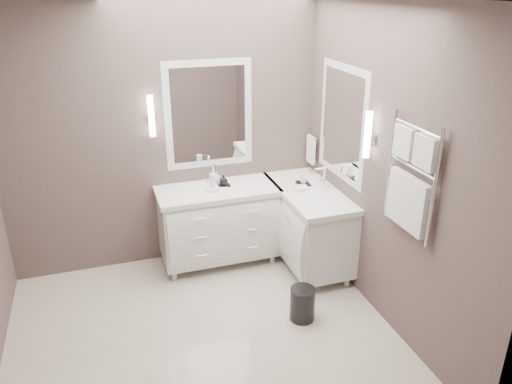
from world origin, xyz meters
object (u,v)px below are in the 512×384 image
object	(u,v)px
vanity_right	(308,222)
towel_ladder	(410,183)
vanity_back	(219,220)
waste_bin	(302,304)

from	to	relation	value
vanity_right	towel_ladder	size ratio (longest dim) A/B	1.38
vanity_back	vanity_right	xyz separation A→B (m)	(0.88, -0.33, 0.00)
towel_ladder	waste_bin	world-z (taller)	towel_ladder
vanity_right	towel_ladder	bearing A→B (deg)	-80.16
vanity_back	vanity_right	bearing A→B (deg)	-20.38
vanity_back	waste_bin	distance (m)	1.32
vanity_back	towel_ladder	size ratio (longest dim) A/B	1.38
towel_ladder	vanity_back	bearing A→B (deg)	124.10
vanity_back	towel_ladder	distance (m)	2.16
towel_ladder	waste_bin	size ratio (longest dim) A/B	2.89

